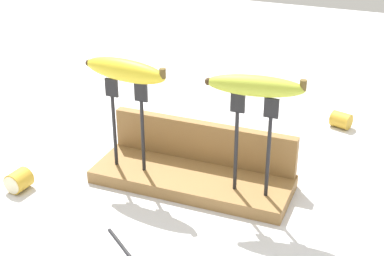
# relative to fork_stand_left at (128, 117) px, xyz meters

# --- Properties ---
(ground_plane) EXTENTS (3.00, 3.00, 0.00)m
(ground_plane) POSITION_rel_fork_stand_left_xyz_m (0.13, 0.02, -0.14)
(ground_plane) COLOR silver
(wooden_board) EXTENTS (0.39, 0.14, 0.03)m
(wooden_board) POSITION_rel_fork_stand_left_xyz_m (0.13, 0.02, -0.12)
(wooden_board) COLOR olive
(wooden_board) RESTS_ON ground
(board_backstop) EXTENTS (0.39, 0.02, 0.08)m
(board_backstop) POSITION_rel_fork_stand_left_xyz_m (0.13, 0.08, -0.07)
(board_backstop) COLOR olive
(board_backstop) RESTS_ON wooden_board
(fork_stand_left) EXTENTS (0.09, 0.01, 0.19)m
(fork_stand_left) POSITION_rel_fork_stand_left_xyz_m (0.00, 0.00, 0.00)
(fork_stand_left) COLOR black
(fork_stand_left) RESTS_ON wooden_board
(fork_stand_right) EXTENTS (0.09, 0.01, 0.19)m
(fork_stand_right) POSITION_rel_fork_stand_left_xyz_m (0.25, 0.00, 0.01)
(fork_stand_right) COLOR black
(fork_stand_right) RESTS_ON wooden_board
(banana_raised_left) EXTENTS (0.18, 0.06, 0.04)m
(banana_raised_left) POSITION_rel_fork_stand_left_xyz_m (-0.00, 0.00, 0.10)
(banana_raised_left) COLOR yellow
(banana_raised_left) RESTS_ON fork_stand_left
(banana_raised_right) EXTENTS (0.18, 0.06, 0.04)m
(banana_raised_right) POSITION_rel_fork_stand_left_xyz_m (0.25, -0.00, 0.10)
(banana_raised_right) COLOR #B2C138
(banana_raised_right) RESTS_ON fork_stand_right
(banana_chunk_near) EXTENTS (0.05, 0.05, 0.04)m
(banana_chunk_near) POSITION_rel_fork_stand_left_xyz_m (-0.18, -0.12, -0.12)
(banana_chunk_near) COLOR gold
(banana_chunk_near) RESTS_ON ground
(banana_chunk_far) EXTENTS (0.05, 0.05, 0.04)m
(banana_chunk_far) POSITION_rel_fork_stand_left_xyz_m (0.36, 0.40, -0.12)
(banana_chunk_far) COLOR gold
(banana_chunk_far) RESTS_ON ground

